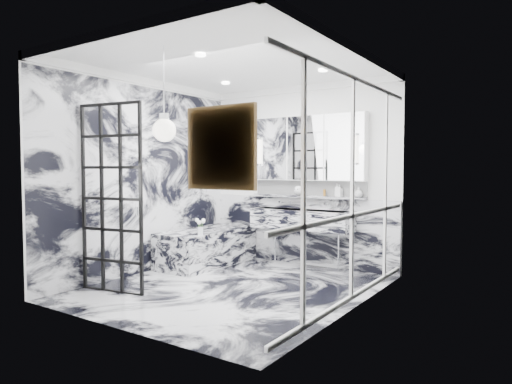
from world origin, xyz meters
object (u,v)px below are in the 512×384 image
Objects in this scene: mirror_cabinet at (307,148)px; bathtub at (207,247)px; trough_sink at (302,219)px; crittall_door at (111,199)px.

bathtub is at bearing -147.94° from mirror_cabinet.
mirror_cabinet is (-0.00, 0.17, 1.09)m from trough_sink.
trough_sink is 1.55m from bathtub.
mirror_cabinet is (1.26, 2.70, 0.68)m from crittall_door.
mirror_cabinet reaches higher than bathtub.
bathtub is at bearing -153.52° from trough_sink.
mirror_cabinet is at bearing 32.06° from bathtub.
crittall_door is 1.20× the size of mirror_cabinet.
mirror_cabinet reaches higher than crittall_door.
trough_sink reaches higher than bathtub.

